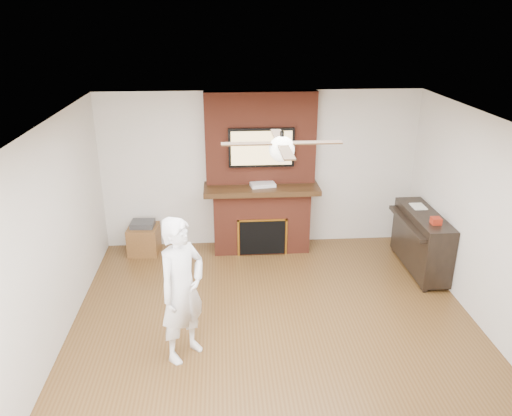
{
  "coord_description": "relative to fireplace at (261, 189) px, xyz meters",
  "views": [
    {
      "loc": [
        -0.6,
        -4.81,
        3.61
      ],
      "look_at": [
        -0.19,
        0.9,
        1.34
      ],
      "focal_mm": 35.0,
      "sensor_mm": 36.0,
      "label": 1
    }
  ],
  "objects": [
    {
      "name": "piano",
      "position": [
        2.28,
        -0.94,
        -0.51
      ],
      "size": [
        0.51,
        1.38,
        0.99
      ],
      "rotation": [
        0.0,
        0.0,
        0.0
      ],
      "color": "black",
      "rests_on": "ground"
    },
    {
      "name": "fireplace",
      "position": [
        0.0,
        0.0,
        0.0
      ],
      "size": [
        1.78,
        0.64,
        2.5
      ],
      "color": "maroon",
      "rests_on": "ground"
    },
    {
      "name": "candle_orange",
      "position": [
        -0.17,
        -0.17,
        -0.93
      ],
      "size": [
        0.08,
        0.08,
        0.14
      ],
      "primitive_type": "cylinder",
      "color": "orange",
      "rests_on": "ground"
    },
    {
      "name": "ceiling_fan",
      "position": [
        -0.0,
        -2.55,
        1.34
      ],
      "size": [
        1.21,
        1.21,
        0.31
      ],
      "color": "black",
      "rests_on": "room_shell"
    },
    {
      "name": "side_table",
      "position": [
        -1.87,
        -0.07,
        -0.75
      ],
      "size": [
        0.49,
        0.49,
        0.53
      ],
      "rotation": [
        0.0,
        0.0,
        -0.06
      ],
      "color": "brown",
      "rests_on": "ground"
    },
    {
      "name": "tv",
      "position": [
        0.0,
        -0.05,
        0.68
      ],
      "size": [
        1.0,
        0.08,
        0.6
      ],
      "color": "black",
      "rests_on": "fireplace"
    },
    {
      "name": "candle_green",
      "position": [
        -0.11,
        -0.2,
        -0.95
      ],
      "size": [
        0.07,
        0.07,
        0.1
      ],
      "primitive_type": "cylinder",
      "color": "#33813A",
      "rests_on": "ground"
    },
    {
      "name": "candle_cream",
      "position": [
        0.16,
        -0.17,
        -0.94
      ],
      "size": [
        0.08,
        0.08,
        0.1
      ],
      "primitive_type": "cylinder",
      "color": "beige",
      "rests_on": "ground"
    },
    {
      "name": "room_shell",
      "position": [
        0.0,
        -2.55,
        0.25
      ],
      "size": [
        5.36,
        5.86,
        2.86
      ],
      "color": "#4C3116",
      "rests_on": "ground"
    },
    {
      "name": "person",
      "position": [
        -1.06,
        -2.69,
        -0.17
      ],
      "size": [
        0.71,
        0.72,
        1.66
      ],
      "primitive_type": "imported",
      "rotation": [
        0.0,
        0.0,
        0.84
      ],
      "color": "white",
      "rests_on": "ground"
    },
    {
      "name": "candle_blue",
      "position": [
        0.12,
        -0.26,
        -0.96
      ],
      "size": [
        0.05,
        0.05,
        0.08
      ],
      "primitive_type": "cylinder",
      "color": "#2E568B",
      "rests_on": "ground"
    },
    {
      "name": "cable_box",
      "position": [
        0.02,
        -0.1,
        0.11
      ],
      "size": [
        0.4,
        0.27,
        0.05
      ],
      "primitive_type": "cube",
      "rotation": [
        0.0,
        0.0,
        0.17
      ],
      "color": "silver",
      "rests_on": "fireplace"
    }
  ]
}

